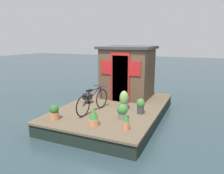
# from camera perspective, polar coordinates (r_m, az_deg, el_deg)

# --- Properties ---
(ground_plane) EXTENTS (60.00, 60.00, 0.00)m
(ground_plane) POSITION_cam_1_polar(r_m,az_deg,el_deg) (7.71, 0.60, -8.05)
(ground_plane) COLOR #2D4247
(houseboat_deck) EXTENTS (4.93, 3.20, 0.44)m
(houseboat_deck) POSITION_cam_1_polar(r_m,az_deg,el_deg) (7.63, 0.61, -6.48)
(houseboat_deck) COLOR brown
(houseboat_deck) RESTS_ON ground_plane
(houseboat_cabin) EXTENTS (1.82, 2.00, 2.01)m
(houseboat_cabin) POSITION_cam_1_polar(r_m,az_deg,el_deg) (8.58, 4.18, 4.06)
(houseboat_cabin) COLOR #4C3828
(houseboat_cabin) RESTS_ON houseboat_deck
(bicycle) EXTENTS (1.65, 0.50, 0.77)m
(bicycle) POSITION_cam_1_polar(r_m,az_deg,el_deg) (6.82, -5.05, -3.68)
(bicycle) COLOR black
(bicycle) RESTS_ON houseboat_deck
(potted_plant_rosemary) EXTENTS (0.32, 0.32, 0.44)m
(potted_plant_rosemary) POSITION_cam_1_polar(r_m,az_deg,el_deg) (6.26, 2.78, -6.37)
(potted_plant_rosemary) COLOR slate
(potted_plant_rosemary) RESTS_ON houseboat_deck
(potted_plant_fern) EXTENTS (0.18, 0.18, 0.48)m
(potted_plant_fern) POSITION_cam_1_polar(r_m,az_deg,el_deg) (5.53, 3.74, -9.04)
(potted_plant_fern) COLOR #C6754C
(potted_plant_fern) RESTS_ON houseboat_deck
(potted_plant_succulent) EXTENTS (0.27, 0.27, 0.44)m
(potted_plant_succulent) POSITION_cam_1_polar(r_m,az_deg,el_deg) (6.42, -15.01, -6.42)
(potted_plant_succulent) COLOR #C6754C
(potted_plant_succulent) RESTS_ON houseboat_deck
(potted_plant_sage) EXTENTS (0.30, 0.30, 0.50)m
(potted_plant_sage) POSITION_cam_1_polar(r_m,az_deg,el_deg) (5.82, -4.89, -7.81)
(potted_plant_sage) COLOR #C6754C
(potted_plant_sage) RESTS_ON houseboat_deck
(potted_plant_basil) EXTENTS (0.26, 0.26, 0.48)m
(potted_plant_basil) POSITION_cam_1_polar(r_m,az_deg,el_deg) (6.74, 7.56, -4.87)
(potted_plant_basil) COLOR #38383D
(potted_plant_basil) RESTS_ON houseboat_deck
(potted_plant_mint) EXTENTS (0.32, 0.32, 0.62)m
(potted_plant_mint) POSITION_cam_1_polar(r_m,az_deg,el_deg) (7.12, 3.19, -3.63)
(potted_plant_mint) COLOR slate
(potted_plant_mint) RESTS_ON houseboat_deck
(charcoal_grill) EXTENTS (0.36, 0.36, 0.33)m
(charcoal_grill) POSITION_cam_1_polar(r_m,az_deg,el_deg) (7.85, -6.54, -2.59)
(charcoal_grill) COLOR black
(charcoal_grill) RESTS_ON houseboat_deck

